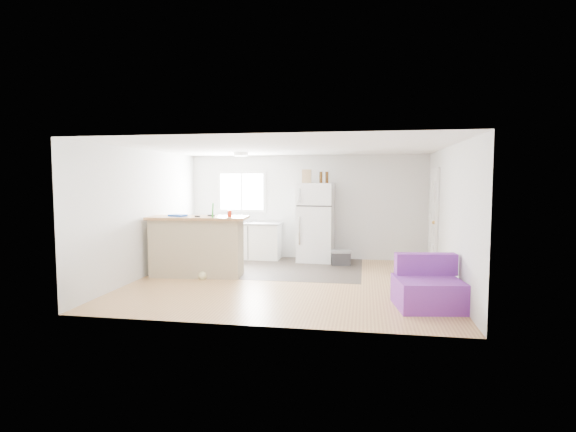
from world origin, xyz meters
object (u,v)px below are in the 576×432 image
object	(u,v)px
purple_seat	(428,289)
cooler	(341,257)
mop	(205,267)
red_cup	(230,214)
blue_tray	(178,215)
cardboard_box	(307,176)
peninsula	(197,246)
bottle_left	(321,177)
cleaner_jug	(201,270)
refrigerator	(316,222)
kitchen_cabinets	(241,240)
bottle_right	(327,177)

from	to	relation	value
purple_seat	cooler	bearing A→B (deg)	106.50
mop	red_cup	bearing A→B (deg)	-2.55
blue_tray	cardboard_box	bearing A→B (deg)	41.20
cooler	red_cup	xyz separation A→B (m)	(-2.00, -1.57, 1.04)
peninsula	blue_tray	distance (m)	0.68
peninsula	cooler	distance (m)	3.10
blue_tray	bottle_left	xyz separation A→B (m)	(2.53, 1.91, 0.73)
red_cup	bottle_left	size ratio (longest dim) A/B	0.48
cleaner_jug	cardboard_box	size ratio (longest dim) A/B	1.06
peninsula	refrigerator	world-z (taller)	refrigerator
blue_tray	purple_seat	bearing A→B (deg)	-17.59
cleaner_jug	blue_tray	distance (m)	1.13
blue_tray	cooler	bearing A→B (deg)	28.10
cleaner_jug	kitchen_cabinets	bearing A→B (deg)	95.90
kitchen_cabinets	bottle_left	xyz separation A→B (m)	(1.87, -0.15, 1.46)
refrigerator	purple_seat	distance (m)	3.96
bottle_right	blue_tray	bearing A→B (deg)	-143.84
bottle_left	cooler	bearing A→B (deg)	-33.24
purple_seat	mop	xyz separation A→B (m)	(-3.81, 1.19, -0.04)
kitchen_cabinets	peninsula	bearing A→B (deg)	-97.73
red_cup	blue_tray	xyz separation A→B (m)	(-1.01, -0.04, -0.04)
peninsula	red_cup	xyz separation A→B (m)	(0.66, -0.02, 0.62)
cooler	cardboard_box	world-z (taller)	cardboard_box
refrigerator	mop	bearing A→B (deg)	-127.47
kitchen_cabinets	cooler	world-z (taller)	kitchen_cabinets
refrigerator	cooler	distance (m)	1.00
kitchen_cabinets	cardboard_box	size ratio (longest dim) A/B	6.32
bottle_right	refrigerator	bearing A→B (deg)	173.09
cleaner_jug	blue_tray	xyz separation A→B (m)	(-0.48, 0.09, 1.02)
peninsula	blue_tray	bearing A→B (deg)	-175.70
kitchen_cabinets	refrigerator	distance (m)	1.81
cooler	bottle_right	world-z (taller)	bottle_right
cleaner_jug	red_cup	bearing A→B (deg)	24.76
peninsula	mop	xyz separation A→B (m)	(0.24, -0.26, -0.35)
mop	red_cup	distance (m)	1.08
peninsula	red_cup	distance (m)	0.91
mop	blue_tray	xyz separation A→B (m)	(-0.60, 0.20, 0.93)
mop	cooler	bearing A→B (deg)	3.97
kitchen_cabinets	bottle_left	bearing A→B (deg)	-3.49
mop	cardboard_box	bearing A→B (deg)	20.02
kitchen_cabinets	cleaner_jug	distance (m)	2.18
cooler	bottle_left	bearing A→B (deg)	139.26
cardboard_box	bottle_right	distance (m)	0.45
bottle_left	cardboard_box	bearing A→B (deg)	176.01
purple_seat	blue_tray	xyz separation A→B (m)	(-4.41, 1.40, 0.89)
red_cup	bottle_left	world-z (taller)	bottle_left
blue_tray	bottle_left	size ratio (longest dim) A/B	1.20
kitchen_cabinets	purple_seat	xyz separation A→B (m)	(3.74, -3.46, -0.16)
refrigerator	bottle_right	xyz separation A→B (m)	(0.25, -0.03, 1.00)
mop	cleaner_jug	bearing A→B (deg)	102.91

